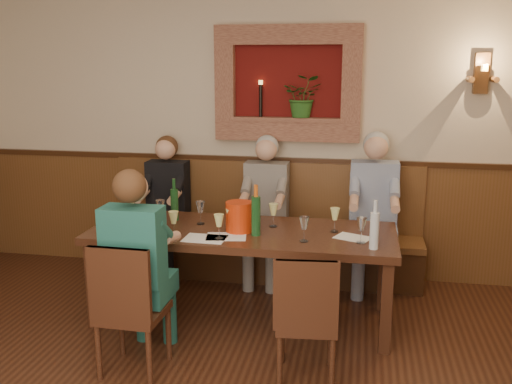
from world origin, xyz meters
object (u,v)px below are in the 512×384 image
(dining_table, at_px, (242,239))
(bench, at_px, (263,244))
(person_bench_mid, at_px, (265,223))
(water_bottle, at_px, (374,230))
(person_chair_front, at_px, (140,283))
(wine_bottle_green_b, at_px, (175,204))
(person_bench_left, at_px, (166,219))
(chair_near_left, at_px, (133,334))
(spittoon_bucket, at_px, (239,217))
(wine_bottle_green_a, at_px, (256,215))
(chair_near_right, at_px, (306,342))
(person_bench_right, at_px, (373,226))

(dining_table, height_order, bench, bench)
(person_bench_mid, height_order, water_bottle, person_bench_mid)
(water_bottle, bearing_deg, person_chair_front, -162.57)
(person_bench_mid, height_order, wine_bottle_green_b, person_bench_mid)
(person_bench_left, bearing_deg, water_bottle, -30.00)
(dining_table, distance_m, chair_near_left, 1.17)
(chair_near_left, xyz_separation_m, wine_bottle_green_b, (-0.06, 1.11, 0.62))
(bench, distance_m, person_bench_mid, 0.27)
(bench, relative_size, spittoon_bucket, 12.68)
(dining_table, xyz_separation_m, person_chair_front, (-0.55, -0.78, -0.11))
(chair_near_left, height_order, wine_bottle_green_a, wine_bottle_green_a)
(chair_near_left, xyz_separation_m, spittoon_bucket, (0.54, 0.90, 0.60))
(bench, bearing_deg, spittoon_bucket, -90.96)
(spittoon_bucket, bearing_deg, chair_near_left, -120.90)
(person_chair_front, relative_size, wine_bottle_green_b, 3.88)
(person_bench_left, relative_size, person_chair_front, 0.98)
(chair_near_right, height_order, person_chair_front, person_chair_front)
(person_bench_left, bearing_deg, chair_near_left, -77.87)
(person_bench_mid, bearing_deg, chair_near_right, -71.36)
(dining_table, xyz_separation_m, bench, (0.00, 0.94, -0.35))
(bench, xyz_separation_m, person_bench_right, (1.03, -0.11, 0.27))
(dining_table, distance_m, wine_bottle_green_a, 0.30)
(person_bench_left, bearing_deg, spittoon_bucket, -43.92)
(dining_table, distance_m, person_bench_right, 1.33)
(chair_near_right, distance_m, spittoon_bucket, 1.16)
(wine_bottle_green_b, relative_size, water_bottle, 1.00)
(chair_near_left, relative_size, person_bench_mid, 0.67)
(chair_near_left, xyz_separation_m, person_bench_mid, (0.59, 1.78, 0.30))
(person_bench_left, distance_m, wine_bottle_green_b, 0.82)
(person_chair_front, relative_size, spittoon_bucket, 5.84)
(person_bench_left, relative_size, wine_bottle_green_a, 3.44)
(spittoon_bucket, height_order, wine_bottle_green_a, wine_bottle_green_a)
(person_bench_mid, bearing_deg, dining_table, -92.60)
(water_bottle, bearing_deg, spittoon_bucket, 166.87)
(dining_table, height_order, wine_bottle_green_b, wine_bottle_green_b)
(dining_table, xyz_separation_m, person_bench_mid, (0.04, 0.84, -0.10))
(dining_table, bearing_deg, water_bottle, -15.79)
(dining_table, relative_size, water_bottle, 6.77)
(spittoon_bucket, bearing_deg, dining_table, 70.24)
(person_bench_right, distance_m, wine_bottle_green_a, 1.35)
(bench, distance_m, chair_near_left, 1.97)
(spittoon_bucket, bearing_deg, person_bench_right, 40.19)
(person_bench_left, xyz_separation_m, wine_bottle_green_b, (0.32, -0.67, 0.33))
(person_bench_right, bearing_deg, person_chair_front, -134.39)
(chair_near_right, xyz_separation_m, water_bottle, (0.42, 0.53, 0.64))
(person_chair_front, height_order, wine_bottle_green_a, person_chair_front)
(wine_bottle_green_b, bearing_deg, chair_near_right, -39.18)
(spittoon_bucket, bearing_deg, person_chair_front, -126.21)
(chair_near_left, xyz_separation_m, person_chair_front, (0.00, 0.16, 0.30))
(dining_table, relative_size, chair_near_left, 2.58)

